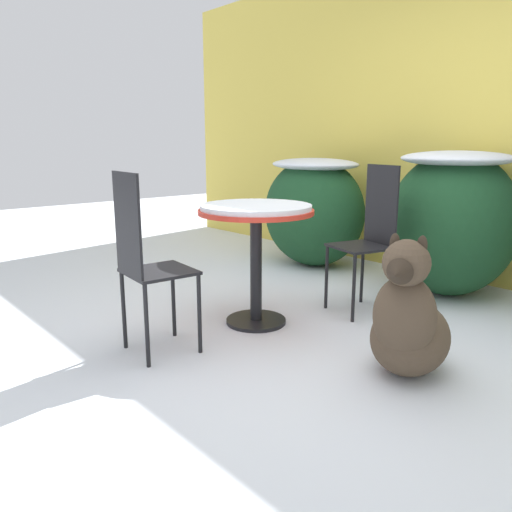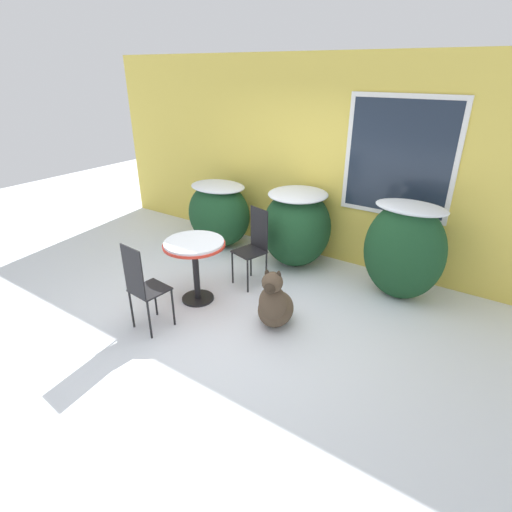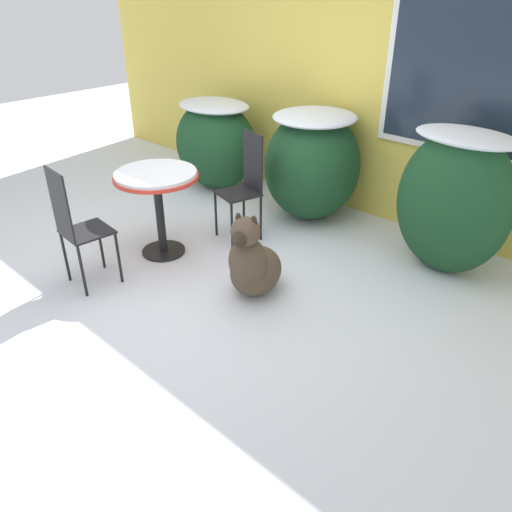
% 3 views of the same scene
% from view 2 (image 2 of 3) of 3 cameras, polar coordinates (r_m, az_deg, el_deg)
% --- Properties ---
extents(ground_plane, '(16.00, 16.00, 0.00)m').
position_cam_2_polar(ground_plane, '(4.86, -4.04, -8.39)').
color(ground_plane, silver).
extents(house_wall, '(8.00, 0.10, 2.90)m').
position_cam_2_polar(house_wall, '(6.01, 9.51, 13.17)').
color(house_wall, '#DBC14C').
rests_on(house_wall, ground_plane).
extents(shrub_left, '(1.08, 0.84, 1.06)m').
position_cam_2_polar(shrub_left, '(6.53, -5.33, 6.21)').
color(shrub_left, '#194223').
rests_on(shrub_left, ground_plane).
extents(shrub_middle, '(0.99, 1.02, 1.14)m').
position_cam_2_polar(shrub_middle, '(5.85, 5.82, 4.31)').
color(shrub_middle, '#194223').
rests_on(shrub_middle, ground_plane).
extents(shrub_right, '(0.99, 0.61, 1.27)m').
position_cam_2_polar(shrub_right, '(5.23, 20.40, 0.91)').
color(shrub_right, '#194223').
rests_on(shrub_right, ground_plane).
extents(patio_table, '(0.76, 0.76, 0.81)m').
position_cam_2_polar(patio_table, '(4.90, -8.76, 0.52)').
color(patio_table, black).
rests_on(patio_table, ground_plane).
extents(patio_chair_near_table, '(0.44, 0.44, 1.05)m').
position_cam_2_polar(patio_chair_near_table, '(5.30, -0.34, 1.68)').
color(patio_chair_near_table, black).
rests_on(patio_chair_near_table, ground_plane).
extents(patio_chair_far_side, '(0.39, 0.39, 1.05)m').
position_cam_2_polar(patio_chair_far_side, '(4.48, -15.82, -4.06)').
color(patio_chair_far_side, black).
rests_on(patio_chair_far_side, ground_plane).
extents(dog, '(0.54, 0.74, 0.78)m').
position_cam_2_polar(dog, '(4.51, 2.68, -6.95)').
color(dog, '#4C3D2D').
rests_on(dog, ground_plane).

